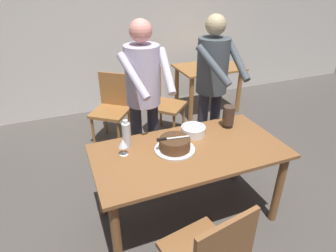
# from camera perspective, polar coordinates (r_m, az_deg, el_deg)

# --- Properties ---
(ground_plane) EXTENTS (14.00, 14.00, 0.00)m
(ground_plane) POSITION_cam_1_polar(r_m,az_deg,el_deg) (2.89, 3.77, -17.28)
(ground_plane) COLOR #4C4742
(back_wall) EXTENTS (10.00, 0.12, 2.70)m
(back_wall) POSITION_cam_1_polar(r_m,az_deg,el_deg) (4.70, -10.96, 19.20)
(back_wall) COLOR silver
(back_wall) RESTS_ON ground_plane
(main_dining_table) EXTENTS (1.61, 0.82, 0.75)m
(main_dining_table) POSITION_cam_1_polar(r_m,az_deg,el_deg) (2.48, 4.24, -6.93)
(main_dining_table) COLOR brown
(main_dining_table) RESTS_ON ground_plane
(cake_on_platter) EXTENTS (0.34, 0.34, 0.11)m
(cake_on_platter) POSITION_cam_1_polar(r_m,az_deg,el_deg) (2.38, 1.35, -3.69)
(cake_on_platter) COLOR silver
(cake_on_platter) RESTS_ON main_dining_table
(cake_knife) EXTENTS (0.27, 0.06, 0.02)m
(cake_knife) POSITION_cam_1_polar(r_m,az_deg,el_deg) (2.33, -0.34, -2.56)
(cake_knife) COLOR silver
(cake_knife) RESTS_ON cake_on_platter
(plate_stack) EXTENTS (0.22, 0.22, 0.08)m
(plate_stack) POSITION_cam_1_polar(r_m,az_deg,el_deg) (2.61, 5.04, -0.91)
(plate_stack) COLOR white
(plate_stack) RESTS_ON main_dining_table
(wine_glass_near) EXTENTS (0.08, 0.08, 0.14)m
(wine_glass_near) POSITION_cam_1_polar(r_m,az_deg,el_deg) (2.32, -8.94, -3.51)
(wine_glass_near) COLOR silver
(wine_glass_near) RESTS_ON main_dining_table
(water_bottle) EXTENTS (0.07, 0.07, 0.25)m
(water_bottle) POSITION_cam_1_polar(r_m,az_deg,el_deg) (2.42, -8.26, -1.72)
(water_bottle) COLOR silver
(water_bottle) RESTS_ON main_dining_table
(hurricane_lamp) EXTENTS (0.11, 0.11, 0.21)m
(hurricane_lamp) POSITION_cam_1_polar(r_m,az_deg,el_deg) (2.76, 11.90, 1.85)
(hurricane_lamp) COLOR black
(hurricane_lamp) RESTS_ON main_dining_table
(person_cutting_cake) EXTENTS (0.47, 0.56, 1.72)m
(person_cutting_cake) POSITION_cam_1_polar(r_m,az_deg,el_deg) (2.71, -4.87, 6.92)
(person_cutting_cake) COLOR #2D2D38
(person_cutting_cake) RESTS_ON ground_plane
(person_standing_beside) EXTENTS (0.46, 0.57, 1.72)m
(person_standing_beside) POSITION_cam_1_polar(r_m,az_deg,el_deg) (3.03, 8.76, 8.99)
(person_standing_beside) COLOR #2D2D38
(person_standing_beside) RESTS_ON ground_plane
(background_table) EXTENTS (1.00, 0.70, 0.74)m
(background_table) POSITION_cam_1_polar(r_m,az_deg,el_deg) (4.70, 7.97, 9.71)
(background_table) COLOR #9E6633
(background_table) RESTS_ON ground_plane
(background_chair_0) EXTENTS (0.62, 0.62, 0.90)m
(background_chair_0) POSITION_cam_1_polar(r_m,az_deg,el_deg) (3.89, -11.00, 4.00)
(background_chair_0) COLOR #9E6633
(background_chair_0) RESTS_ON ground_plane
(background_chair_1) EXTENTS (0.62, 0.62, 0.90)m
(background_chair_1) POSITION_cam_1_polar(r_m,az_deg,el_deg) (3.97, -1.24, 5.04)
(background_chair_1) COLOR #9E6633
(background_chair_1) RESTS_ON ground_plane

